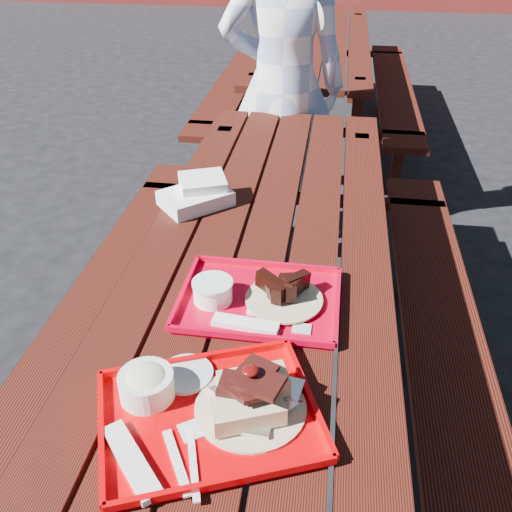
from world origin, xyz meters
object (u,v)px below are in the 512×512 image
far_tray (256,298)px  person (283,87)px  picnic_table_near (263,300)px  near_tray (207,401)px  picnic_table_far (314,66)px

far_tray → person: 1.59m
far_tray → picnic_table_near: bearing=93.9°
near_tray → far_tray: size_ratio=1.27×
picnic_table_near → near_tray: (-0.03, -0.64, 0.22)m
picnic_table_near → person: (-0.08, 1.32, 0.28)m
person → near_tray: bearing=86.8°
far_tray → picnic_table_far: bearing=90.3°
near_tray → person: bearing=91.5°
picnic_table_near → near_tray: 0.67m
picnic_table_far → near_tray: near_tray is taller
far_tray → near_tray: bearing=-97.4°
picnic_table_near → near_tray: near_tray is taller
picnic_table_far → near_tray: 3.44m
picnic_table_near → far_tray: size_ratio=5.87×
picnic_table_far → near_tray: size_ratio=4.64×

